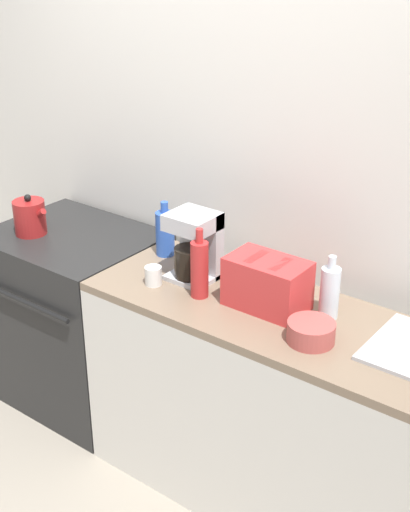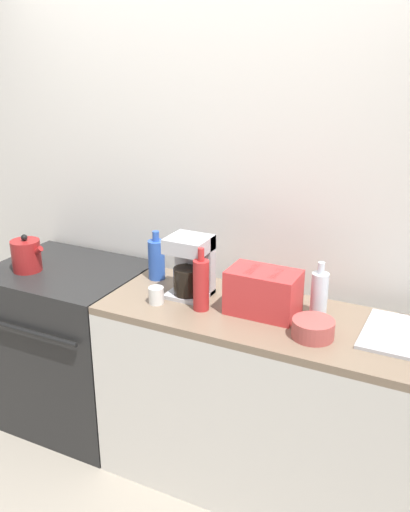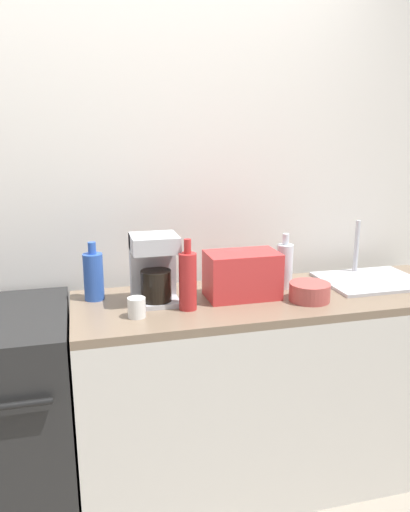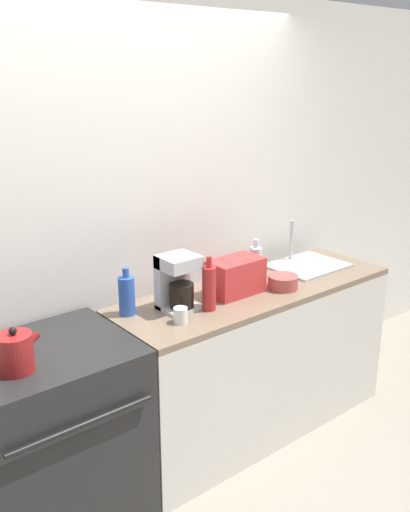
{
  "view_description": "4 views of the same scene",
  "coord_description": "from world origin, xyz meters",
  "px_view_note": "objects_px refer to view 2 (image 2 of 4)",
  "views": [
    {
      "loc": [
        1.8,
        -1.82,
        2.34
      ],
      "look_at": [
        0.18,
        0.31,
        1.08
      ],
      "focal_mm": 50.0,
      "sensor_mm": 36.0,
      "label": 1
    },
    {
      "loc": [
        1.3,
        -1.9,
        2.1
      ],
      "look_at": [
        0.16,
        0.37,
        1.14
      ],
      "focal_mm": 40.0,
      "sensor_mm": 36.0,
      "label": 2
    },
    {
      "loc": [
        -0.21,
        -1.7,
        1.67
      ],
      "look_at": [
        0.32,
        0.34,
        1.13
      ],
      "focal_mm": 35.0,
      "sensor_mm": 36.0,
      "label": 3
    },
    {
      "loc": [
        -1.58,
        -1.96,
        2.16
      ],
      "look_at": [
        0.29,
        0.34,
        1.19
      ],
      "focal_mm": 40.0,
      "sensor_mm": 36.0,
      "label": 4
    }
  ],
  "objects_px": {
    "kettle": "(26,255)",
    "toaster": "(263,292)",
    "bottle_blue": "(157,259)",
    "bowl": "(313,329)",
    "cup_white": "(156,295)",
    "stove": "(72,343)",
    "bottle_clear": "(319,294)",
    "bottle_red": "(201,284)",
    "coffee_maker": "(191,265)"
  },
  "relations": [
    {
      "from": "toaster",
      "to": "cup_white",
      "type": "height_order",
      "value": "toaster"
    },
    {
      "from": "cup_white",
      "to": "kettle",
      "type": "bearing_deg",
      "value": 176.94
    },
    {
      "from": "cup_white",
      "to": "coffee_maker",
      "type": "bearing_deg",
      "value": 58.29
    },
    {
      "from": "coffee_maker",
      "to": "bottle_red",
      "type": "relative_size",
      "value": 1.0
    },
    {
      "from": "coffee_maker",
      "to": "cup_white",
      "type": "bearing_deg",
      "value": -121.71
    },
    {
      "from": "bottle_clear",
      "to": "cup_white",
      "type": "bearing_deg",
      "value": -164.19
    },
    {
      "from": "bottle_blue",
      "to": "bowl",
      "type": "bearing_deg",
      "value": -15.57
    },
    {
      "from": "kettle",
      "to": "toaster",
      "type": "bearing_deg",
      "value": 3.66
    },
    {
      "from": "stove",
      "to": "kettle",
      "type": "height_order",
      "value": "kettle"
    },
    {
      "from": "bottle_blue",
      "to": "cup_white",
      "type": "relative_size",
      "value": 3.19
    },
    {
      "from": "bottle_red",
      "to": "cup_white",
      "type": "height_order",
      "value": "bottle_red"
    },
    {
      "from": "stove",
      "to": "bottle_red",
      "type": "relative_size",
      "value": 3.14
    },
    {
      "from": "kettle",
      "to": "coffee_maker",
      "type": "xyz_separation_m",
      "value": [
        0.93,
        0.12,
        0.07
      ]
    },
    {
      "from": "toaster",
      "to": "bowl",
      "type": "relative_size",
      "value": 1.79
    },
    {
      "from": "kettle",
      "to": "cup_white",
      "type": "bearing_deg",
      "value": -3.06
    },
    {
      "from": "stove",
      "to": "bottle_clear",
      "type": "relative_size",
      "value": 3.6
    },
    {
      "from": "bottle_blue",
      "to": "bottle_red",
      "type": "bearing_deg",
      "value": -31.01
    },
    {
      "from": "bottle_clear",
      "to": "cup_white",
      "type": "height_order",
      "value": "bottle_clear"
    },
    {
      "from": "toaster",
      "to": "bottle_blue",
      "type": "bearing_deg",
      "value": 168.32
    },
    {
      "from": "toaster",
      "to": "cup_white",
      "type": "relative_size",
      "value": 3.93
    },
    {
      "from": "bottle_blue",
      "to": "bowl",
      "type": "xyz_separation_m",
      "value": [
        0.91,
        -0.25,
        -0.07
      ]
    },
    {
      "from": "kettle",
      "to": "coffee_maker",
      "type": "relative_size",
      "value": 0.68
    },
    {
      "from": "stove",
      "to": "bottle_red",
      "type": "height_order",
      "value": "bottle_red"
    },
    {
      "from": "bottle_clear",
      "to": "cup_white",
      "type": "xyz_separation_m",
      "value": [
        -0.72,
        -0.2,
        -0.07
      ]
    },
    {
      "from": "stove",
      "to": "bottle_blue",
      "type": "xyz_separation_m",
      "value": [
        0.52,
        0.11,
        0.57
      ]
    },
    {
      "from": "kettle",
      "to": "bowl",
      "type": "bearing_deg",
      "value": -1.33
    },
    {
      "from": "coffee_maker",
      "to": "bottle_clear",
      "type": "distance_m",
      "value": 0.62
    },
    {
      "from": "bottle_clear",
      "to": "bowl",
      "type": "distance_m",
      "value": 0.21
    },
    {
      "from": "cup_white",
      "to": "bottle_red",
      "type": "bearing_deg",
      "value": 9.71
    },
    {
      "from": "bottle_red",
      "to": "bottle_blue",
      "type": "height_order",
      "value": "bottle_red"
    },
    {
      "from": "cup_white",
      "to": "stove",
      "type": "bearing_deg",
      "value": 167.31
    },
    {
      "from": "kettle",
      "to": "bottle_blue",
      "type": "distance_m",
      "value": 0.72
    },
    {
      "from": "bottle_clear",
      "to": "bottle_red",
      "type": "relative_size",
      "value": 0.87
    },
    {
      "from": "stove",
      "to": "kettle",
      "type": "xyz_separation_m",
      "value": [
        -0.17,
        -0.11,
        0.55
      ]
    },
    {
      "from": "bottle_red",
      "to": "bowl",
      "type": "bearing_deg",
      "value": -3.18
    },
    {
      "from": "coffee_maker",
      "to": "bowl",
      "type": "height_order",
      "value": "coffee_maker"
    },
    {
      "from": "toaster",
      "to": "bottle_blue",
      "type": "distance_m",
      "value": 0.65
    },
    {
      "from": "stove",
      "to": "toaster",
      "type": "relative_size",
      "value": 2.95
    },
    {
      "from": "toaster",
      "to": "cup_white",
      "type": "bearing_deg",
      "value": -165.16
    },
    {
      "from": "bottle_red",
      "to": "stove",
      "type": "bearing_deg",
      "value": 172.76
    },
    {
      "from": "toaster",
      "to": "coffee_maker",
      "type": "bearing_deg",
      "value": 174.89
    },
    {
      "from": "coffee_maker",
      "to": "bottle_blue",
      "type": "relative_size",
      "value": 1.16
    },
    {
      "from": "kettle",
      "to": "bottle_blue",
      "type": "bearing_deg",
      "value": 17.62
    },
    {
      "from": "bottle_clear",
      "to": "bowl",
      "type": "height_order",
      "value": "bottle_clear"
    },
    {
      "from": "bottle_clear",
      "to": "bottle_blue",
      "type": "bearing_deg",
      "value": 176.3
    },
    {
      "from": "kettle",
      "to": "bowl",
      "type": "xyz_separation_m",
      "value": [
        1.59,
        -0.04,
        -0.05
      ]
    },
    {
      "from": "bottle_blue",
      "to": "toaster",
      "type": "bearing_deg",
      "value": -11.68
    },
    {
      "from": "coffee_maker",
      "to": "cup_white",
      "type": "height_order",
      "value": "coffee_maker"
    },
    {
      "from": "kettle",
      "to": "bottle_red",
      "type": "distance_m",
      "value": 1.05
    },
    {
      "from": "bottle_clear",
      "to": "bottle_blue",
      "type": "xyz_separation_m",
      "value": [
        -0.87,
        0.06,
        -0.0
      ]
    }
  ]
}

